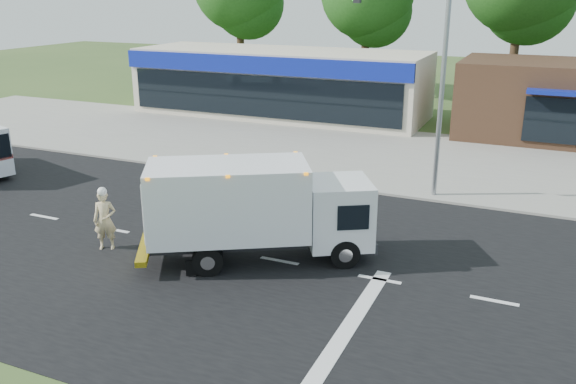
% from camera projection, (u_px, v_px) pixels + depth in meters
% --- Properties ---
extents(ground, '(120.00, 120.00, 0.00)m').
position_uv_depth(ground, '(280.00, 261.00, 17.76)').
color(ground, '#385123').
rests_on(ground, ground).
extents(road_asphalt, '(60.00, 14.00, 0.02)m').
position_uv_depth(road_asphalt, '(280.00, 261.00, 17.75)').
color(road_asphalt, black).
rests_on(road_asphalt, ground).
extents(sidewalk, '(60.00, 2.40, 0.12)m').
position_uv_depth(sidewalk, '(362.00, 182.00, 24.86)').
color(sidewalk, gray).
rests_on(sidewalk, ground).
extents(parking_apron, '(60.00, 9.00, 0.02)m').
position_uv_depth(parking_apron, '(397.00, 150.00, 29.92)').
color(parking_apron, gray).
rests_on(parking_apron, ground).
extents(lane_markings, '(55.20, 7.00, 0.01)m').
position_uv_depth(lane_markings, '(305.00, 289.00, 16.06)').
color(lane_markings, silver).
rests_on(lane_markings, road_asphalt).
extents(ems_box_truck, '(6.77, 5.11, 2.94)m').
position_uv_depth(ems_box_truck, '(254.00, 205.00, 17.33)').
color(ems_box_truck, black).
rests_on(ems_box_truck, ground).
extents(emergency_worker, '(0.81, 0.71, 1.98)m').
position_uv_depth(emergency_worker, '(105.00, 219.00, 18.31)').
color(emergency_worker, tan).
rests_on(emergency_worker, ground).
extents(retail_strip_mall, '(18.00, 6.20, 4.00)m').
position_uv_depth(retail_strip_mall, '(280.00, 83.00, 37.86)').
color(retail_strip_mall, beige).
rests_on(retail_strip_mall, ground).
extents(brown_storefront, '(10.00, 6.70, 4.00)m').
position_uv_depth(brown_storefront, '(559.00, 101.00, 31.82)').
color(brown_storefront, '#382316').
rests_on(brown_storefront, ground).
extents(traffic_signal_pole, '(3.51, 0.25, 8.00)m').
position_uv_depth(traffic_signal_pole, '(426.00, 66.00, 21.90)').
color(traffic_signal_pole, gray).
rests_on(traffic_signal_pole, ground).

